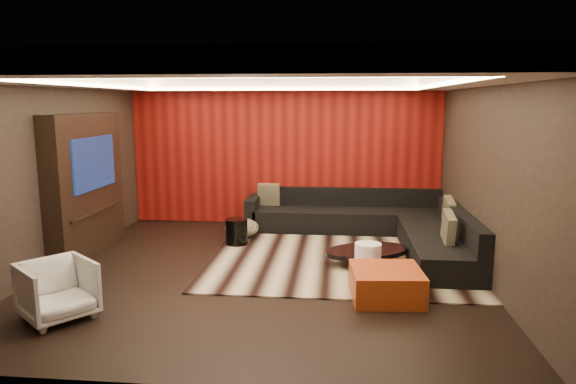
# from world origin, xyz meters

# --- Properties ---
(floor) EXTENTS (6.00, 6.00, 0.02)m
(floor) POSITION_xyz_m (0.00, 0.00, -0.01)
(floor) COLOR black
(floor) RESTS_ON ground
(ceiling) EXTENTS (6.00, 6.00, 0.02)m
(ceiling) POSITION_xyz_m (0.00, 0.00, 2.81)
(ceiling) COLOR silver
(ceiling) RESTS_ON ground
(wall_back) EXTENTS (6.00, 0.02, 2.80)m
(wall_back) POSITION_xyz_m (0.00, 3.01, 1.40)
(wall_back) COLOR black
(wall_back) RESTS_ON ground
(wall_left) EXTENTS (0.02, 6.00, 2.80)m
(wall_left) POSITION_xyz_m (-3.01, 0.00, 1.40)
(wall_left) COLOR black
(wall_left) RESTS_ON ground
(wall_right) EXTENTS (0.02, 6.00, 2.80)m
(wall_right) POSITION_xyz_m (3.01, 0.00, 1.40)
(wall_right) COLOR black
(wall_right) RESTS_ON ground
(red_feature_wall) EXTENTS (5.98, 0.05, 2.78)m
(red_feature_wall) POSITION_xyz_m (0.00, 2.97, 1.40)
(red_feature_wall) COLOR #6B0C0A
(red_feature_wall) RESTS_ON ground
(soffit_back) EXTENTS (6.00, 0.60, 0.22)m
(soffit_back) POSITION_xyz_m (0.00, 2.70, 2.69)
(soffit_back) COLOR silver
(soffit_back) RESTS_ON ground
(soffit_front) EXTENTS (6.00, 0.60, 0.22)m
(soffit_front) POSITION_xyz_m (0.00, -2.70, 2.69)
(soffit_front) COLOR silver
(soffit_front) RESTS_ON ground
(soffit_left) EXTENTS (0.60, 4.80, 0.22)m
(soffit_left) POSITION_xyz_m (-2.70, 0.00, 2.69)
(soffit_left) COLOR silver
(soffit_left) RESTS_ON ground
(soffit_right) EXTENTS (0.60, 4.80, 0.22)m
(soffit_right) POSITION_xyz_m (2.70, 0.00, 2.69)
(soffit_right) COLOR silver
(soffit_right) RESTS_ON ground
(cove_back) EXTENTS (4.80, 0.08, 0.04)m
(cove_back) POSITION_xyz_m (0.00, 2.36, 2.60)
(cove_back) COLOR #FFD899
(cove_back) RESTS_ON ground
(cove_front) EXTENTS (4.80, 0.08, 0.04)m
(cove_front) POSITION_xyz_m (0.00, -2.36, 2.60)
(cove_front) COLOR #FFD899
(cove_front) RESTS_ON ground
(cove_left) EXTENTS (0.08, 4.80, 0.04)m
(cove_left) POSITION_xyz_m (-2.36, 0.00, 2.60)
(cove_left) COLOR #FFD899
(cove_left) RESTS_ON ground
(cove_right) EXTENTS (0.08, 4.80, 0.04)m
(cove_right) POSITION_xyz_m (2.36, 0.00, 2.60)
(cove_right) COLOR #FFD899
(cove_right) RESTS_ON ground
(tv_surround) EXTENTS (0.30, 2.00, 2.20)m
(tv_surround) POSITION_xyz_m (-2.85, 0.60, 1.10)
(tv_surround) COLOR black
(tv_surround) RESTS_ON ground
(tv_screen) EXTENTS (0.04, 1.30, 0.80)m
(tv_screen) POSITION_xyz_m (-2.69, 0.60, 1.45)
(tv_screen) COLOR black
(tv_screen) RESTS_ON ground
(tv_shelf) EXTENTS (0.04, 1.60, 0.04)m
(tv_shelf) POSITION_xyz_m (-2.69, 0.60, 0.70)
(tv_shelf) COLOR black
(tv_shelf) RESTS_ON ground
(rug) EXTENTS (4.01, 3.01, 0.02)m
(rug) POSITION_xyz_m (1.11, 0.54, 0.01)
(rug) COLOR #BDAC8A
(rug) RESTS_ON floor
(coffee_table) EXTENTS (1.69, 1.69, 0.22)m
(coffee_table) POSITION_xyz_m (1.49, 0.49, 0.13)
(coffee_table) COLOR black
(coffee_table) RESTS_ON rug
(drum_stool) EXTENTS (0.48, 0.48, 0.43)m
(drum_stool) POSITION_xyz_m (-0.64, 1.32, 0.24)
(drum_stool) COLOR black
(drum_stool) RESTS_ON rug
(striped_pouf) EXTENTS (0.62, 0.62, 0.33)m
(striped_pouf) POSITION_xyz_m (-0.64, 1.79, 0.19)
(striped_pouf) COLOR beige
(striped_pouf) RESTS_ON rug
(white_side_table) EXTENTS (0.38, 0.38, 0.46)m
(white_side_table) POSITION_xyz_m (1.47, -0.01, 0.23)
(white_side_table) COLOR white
(white_side_table) RESTS_ON floor
(orange_ottoman) EXTENTS (0.90, 0.90, 0.37)m
(orange_ottoman) POSITION_xyz_m (1.65, -0.83, 0.19)
(orange_ottoman) COLOR #A62A15
(orange_ottoman) RESTS_ON floor
(armchair) EXTENTS (1.00, 1.00, 0.66)m
(armchair) POSITION_xyz_m (-2.02, -1.79, 0.33)
(armchair) COLOR silver
(armchair) RESTS_ON floor
(sectional_sofa) EXTENTS (3.65, 3.50, 0.75)m
(sectional_sofa) POSITION_xyz_m (1.73, 1.86, 0.26)
(sectional_sofa) COLOR black
(sectional_sofa) RESTS_ON floor
(throw_pillows) EXTENTS (3.39, 2.74, 0.50)m
(throw_pillows) POSITION_xyz_m (1.72, 1.51, 0.62)
(throw_pillows) COLOR #BAB489
(throw_pillows) RESTS_ON sectional_sofa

